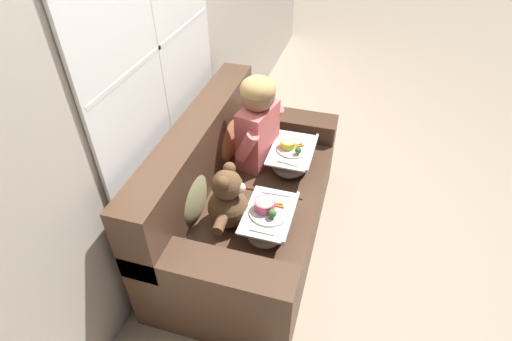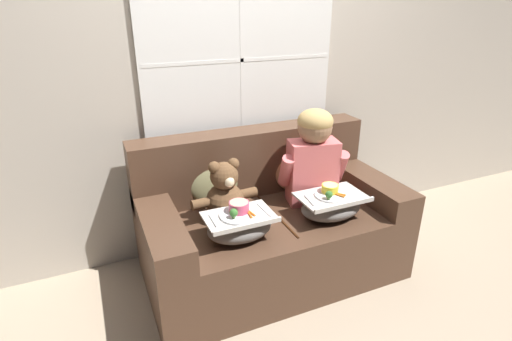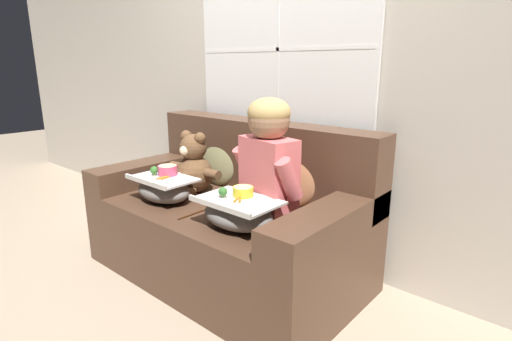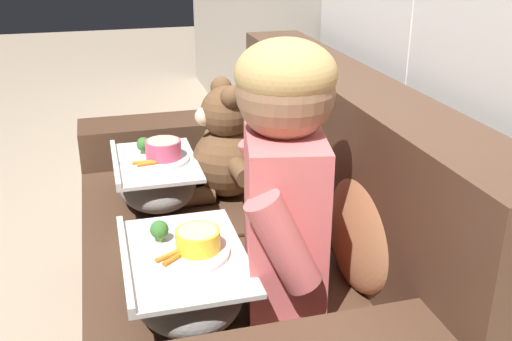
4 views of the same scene
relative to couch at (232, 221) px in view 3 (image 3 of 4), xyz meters
The scene contains 9 objects.
ground_plane 0.35m from the couch, 90.00° to the right, with size 14.00×14.00×0.00m, color tan.
wall_back_with_window 1.09m from the couch, 90.00° to the left, with size 8.00×0.08×2.60m.
couch is the anchor object (origin of this frame).
throw_pillow_behind_child 0.50m from the couch, 33.81° to the left, with size 0.40×0.19×0.41m.
throw_pillow_behind_teddy 0.50m from the couch, 146.19° to the left, with size 0.38×0.18×0.39m.
child_figure 0.59m from the couch, ahead, with size 0.49×0.27×0.66m.
teddy_bear 0.44m from the couch, behind, with size 0.44×0.31×0.41m.
lap_tray_child 0.47m from the couch, 40.69° to the right, with size 0.43×0.30×0.22m.
lap_tray_teddy 0.48m from the couch, 139.36° to the right, with size 0.41×0.28×0.23m.
Camera 3 is at (1.67, -1.63, 1.31)m, focal length 28.00 mm.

